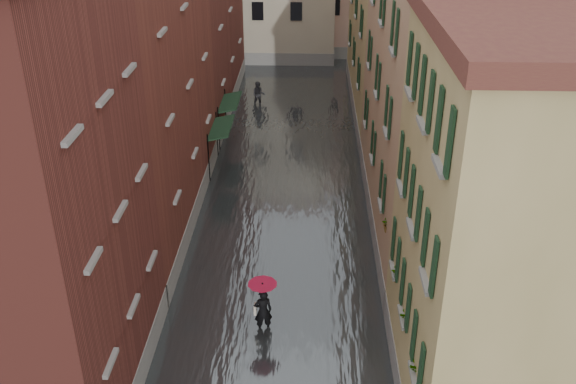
# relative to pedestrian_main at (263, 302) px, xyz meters

# --- Properties ---
(ground) EXTENTS (120.00, 120.00, 0.00)m
(ground) POSITION_rel_pedestrian_main_xyz_m (0.38, -1.06, -1.27)
(ground) COLOR #57575A
(ground) RESTS_ON ground
(floodwater) EXTENTS (10.00, 60.00, 0.20)m
(floodwater) POSITION_rel_pedestrian_main_xyz_m (0.38, 11.94, -1.17)
(floodwater) COLOR #3F4345
(floodwater) RESTS_ON ground
(building_left_near) EXTENTS (6.00, 8.00, 13.00)m
(building_left_near) POSITION_rel_pedestrian_main_xyz_m (-6.62, -3.06, 5.23)
(building_left_near) COLOR brown
(building_left_near) RESTS_ON ground
(building_left_mid) EXTENTS (6.00, 14.00, 12.50)m
(building_left_mid) POSITION_rel_pedestrian_main_xyz_m (-6.62, 7.94, 4.98)
(building_left_mid) COLOR maroon
(building_left_mid) RESTS_ON ground
(building_left_far) EXTENTS (6.00, 16.00, 14.00)m
(building_left_far) POSITION_rel_pedestrian_main_xyz_m (-6.62, 22.94, 5.73)
(building_left_far) COLOR brown
(building_left_far) RESTS_ON ground
(building_right_near) EXTENTS (6.00, 8.00, 11.50)m
(building_right_near) POSITION_rel_pedestrian_main_xyz_m (7.38, -3.06, 4.48)
(building_right_near) COLOR #94834C
(building_right_near) RESTS_ON ground
(building_right_mid) EXTENTS (6.00, 14.00, 13.00)m
(building_right_mid) POSITION_rel_pedestrian_main_xyz_m (7.38, 7.94, 5.23)
(building_right_mid) COLOR tan
(building_right_mid) RESTS_ON ground
(building_right_far) EXTENTS (6.00, 16.00, 11.50)m
(building_right_far) POSITION_rel_pedestrian_main_xyz_m (7.38, 22.94, 4.48)
(building_right_far) COLOR #94834C
(building_right_far) RESTS_ON ground
(awning_near) EXTENTS (1.09, 3.23, 2.80)m
(awning_near) POSITION_rel_pedestrian_main_xyz_m (-3.10, 13.10, 1.20)
(awning_near) COLOR black
(awning_near) RESTS_ON ground
(awning_far) EXTENTS (1.09, 3.23, 2.80)m
(awning_far) POSITION_rel_pedestrian_main_xyz_m (-3.10, 17.03, 1.20)
(awning_far) COLOR black
(awning_far) RESTS_ON ground
(window_planters) EXTENTS (0.59, 8.31, 0.84)m
(window_planters) POSITION_rel_pedestrian_main_xyz_m (4.50, -1.76, 2.24)
(window_planters) COLOR brown
(window_planters) RESTS_ON ground
(pedestrian_main) EXTENTS (1.03, 1.03, 2.06)m
(pedestrian_main) POSITION_rel_pedestrian_main_xyz_m (0.00, 0.00, 0.00)
(pedestrian_main) COLOR black
(pedestrian_main) RESTS_ON ground
(pedestrian_far) EXTENTS (0.93, 0.75, 1.83)m
(pedestrian_far) POSITION_rel_pedestrian_main_xyz_m (-1.91, 23.07, -0.36)
(pedestrian_far) COLOR black
(pedestrian_far) RESTS_ON ground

